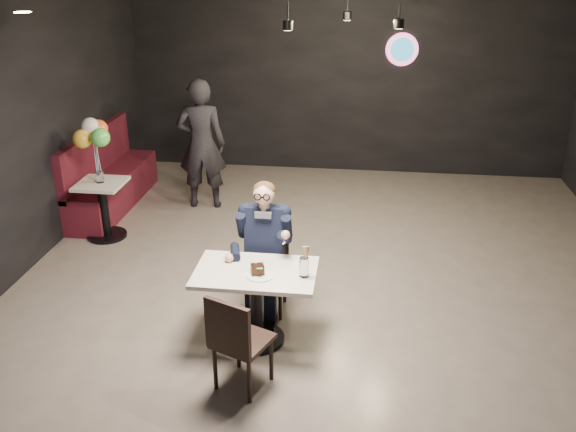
# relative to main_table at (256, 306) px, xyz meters

# --- Properties ---
(floor) EXTENTS (9.00, 9.00, 0.00)m
(floor) POSITION_rel_main_table_xyz_m (0.63, 0.54, -0.38)
(floor) COLOR gray
(floor) RESTS_ON ground
(wall_sign) EXTENTS (0.50, 0.06, 0.50)m
(wall_sign) POSITION_rel_main_table_xyz_m (1.43, 5.01, 1.62)
(wall_sign) COLOR pink
(wall_sign) RESTS_ON floor
(pendant_lights) EXTENTS (1.40, 1.20, 0.36)m
(pendant_lights) POSITION_rel_main_table_xyz_m (0.63, 2.54, 2.51)
(pendant_lights) COLOR black
(pendant_lights) RESTS_ON floor
(main_table) EXTENTS (1.10, 0.70, 0.75)m
(main_table) POSITION_rel_main_table_xyz_m (0.00, 0.00, 0.00)
(main_table) COLOR white
(main_table) RESTS_ON floor
(chair_far) EXTENTS (0.42, 0.46, 0.92)m
(chair_far) POSITION_rel_main_table_xyz_m (0.00, 0.55, 0.09)
(chair_far) COLOR black
(chair_far) RESTS_ON floor
(chair_near) EXTENTS (0.57, 0.59, 0.92)m
(chair_near) POSITION_rel_main_table_xyz_m (0.00, -0.64, 0.09)
(chair_near) COLOR black
(chair_near) RESTS_ON floor
(seated_man) EXTENTS (0.60, 0.80, 1.44)m
(seated_man) POSITION_rel_main_table_xyz_m (0.00, 0.55, 0.34)
(seated_man) COLOR black
(seated_man) RESTS_ON floor
(dessert_plate) EXTENTS (0.24, 0.24, 0.01)m
(dessert_plate) POSITION_rel_main_table_xyz_m (0.06, -0.10, 0.38)
(dessert_plate) COLOR white
(dessert_plate) RESTS_ON main_table
(cake_slice) EXTENTS (0.14, 0.12, 0.08)m
(cake_slice) POSITION_rel_main_table_xyz_m (0.03, -0.07, 0.43)
(cake_slice) COLOR black
(cake_slice) RESTS_ON dessert_plate
(mint_leaf) EXTENTS (0.07, 0.04, 0.01)m
(mint_leaf) POSITION_rel_main_table_xyz_m (0.06, -0.12, 0.47)
(mint_leaf) COLOR green
(mint_leaf) RESTS_ON cake_slice
(sundae_glass) EXTENTS (0.08, 0.08, 0.19)m
(sundae_glass) POSITION_rel_main_table_xyz_m (0.44, -0.05, 0.47)
(sundae_glass) COLOR silver
(sundae_glass) RESTS_ON main_table
(wafer_cone) EXTENTS (0.08, 0.08, 0.12)m
(wafer_cone) POSITION_rel_main_table_xyz_m (0.47, -0.08, 0.62)
(wafer_cone) COLOR tan
(wafer_cone) RESTS_ON sundae_glass
(booth_bench) EXTENTS (0.55, 2.21, 1.10)m
(booth_bench) POSITION_rel_main_table_xyz_m (-2.62, 3.01, 0.18)
(booth_bench) COLOR #4C101E
(booth_bench) RESTS_ON floor
(side_table) EXTENTS (0.57, 0.57, 0.71)m
(side_table) POSITION_rel_main_table_xyz_m (-2.32, 2.01, -0.02)
(side_table) COLOR white
(side_table) RESTS_ON floor
(balloon_vase) EXTENTS (0.10, 0.10, 0.15)m
(balloon_vase) POSITION_rel_main_table_xyz_m (-2.32, 2.01, 0.45)
(balloon_vase) COLOR silver
(balloon_vase) RESTS_ON side_table
(balloon_bunch) EXTENTS (0.42, 0.42, 0.69)m
(balloon_bunch) POSITION_rel_main_table_xyz_m (-2.32, 2.01, 0.87)
(balloon_bunch) COLOR yellow
(balloon_bunch) RESTS_ON balloon_vase
(passerby) EXTENTS (0.72, 0.52, 1.84)m
(passerby) POSITION_rel_main_table_xyz_m (-1.33, 3.20, 0.54)
(passerby) COLOR black
(passerby) RESTS_ON floor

